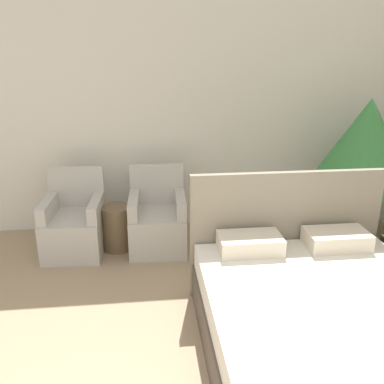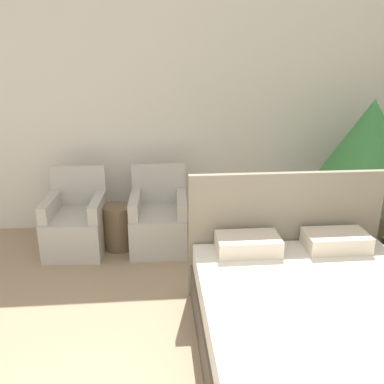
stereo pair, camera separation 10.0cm
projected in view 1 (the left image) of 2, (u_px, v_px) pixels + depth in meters
The scene contains 6 objects.
wall_back at pixel (143, 107), 4.90m from camera, with size 10.00×0.06×2.90m.
bed at pixel (327, 330), 2.93m from camera, with size 1.68×2.13×1.13m.
armchair_near_window_left at pixel (75, 228), 4.57m from camera, with size 0.63×0.69×0.88m.
armchair_near_window_right at pixel (158, 224), 4.66m from camera, with size 0.62×0.68×0.88m.
potted_palm at pixel (366, 146), 4.51m from camera, with size 1.10×1.10×1.62m.
side_table at pixel (117, 228), 4.65m from camera, with size 0.32×0.32×0.49m.
Camera 1 is at (0.01, -1.12, 2.14)m, focal length 40.00 mm.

